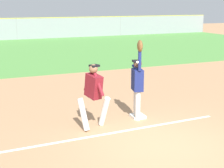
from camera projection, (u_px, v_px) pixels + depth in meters
name	position (u px, v px, depth m)	size (l,w,h in m)	color
ground_plane	(163.00, 146.00, 7.78)	(76.45, 76.45, 0.00)	tan
outfield_grass	(33.00, 51.00, 22.95)	(40.88, 16.27, 0.01)	#549342
first_base	(138.00, 116.00, 9.69)	(0.38, 0.38, 0.08)	white
fielder	(137.00, 81.00, 9.30)	(0.36, 0.89, 2.28)	silver
runner	(94.00, 92.00, 8.65)	(0.85, 0.83, 1.72)	white
baseball	(137.00, 62.00, 8.94)	(0.07, 0.07, 0.07)	white
outfield_fence	(17.00, 29.00, 30.00)	(40.96, 0.08, 1.93)	#93999E
parked_car_tan	(9.00, 30.00, 32.87)	(4.48, 2.28, 1.25)	tan
parked_car_black	(57.00, 28.00, 34.75)	(4.59, 2.51, 1.25)	black
parked_car_white	(100.00, 27.00, 36.60)	(4.50, 2.31, 1.25)	white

